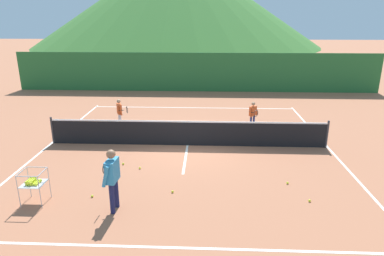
{
  "coord_description": "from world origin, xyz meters",
  "views": [
    {
      "loc": [
        0.71,
        -12.23,
        4.73
      ],
      "look_at": [
        0.19,
        -0.33,
        0.81
      ],
      "focal_mm": 32.2,
      "sensor_mm": 36.0,
      "label": 1
    }
  ],
  "objects": [
    {
      "name": "tennis_ball_1",
      "position": [
        -1.42,
        -2.18,
        0.03
      ],
      "size": [
        0.07,
        0.07,
        0.07
      ],
      "primitive_type": "sphere",
      "color": "yellow",
      "rests_on": "ground"
    },
    {
      "name": "tennis_net",
      "position": [
        0.0,
        0.0,
        0.5
      ],
      "size": [
        10.45,
        0.08,
        1.05
      ],
      "color": "#333338",
      "rests_on": "ground"
    },
    {
      "name": "student_1",
      "position": [
        2.71,
        2.16,
        0.72
      ],
      "size": [
        0.44,
        0.66,
        1.19
      ],
      "color": "navy",
      "rests_on": "ground"
    },
    {
      "name": "ball_cart",
      "position": [
        -3.78,
        -4.36,
        0.59
      ],
      "size": [
        0.58,
        0.58,
        0.9
      ],
      "color": "#B7B7BC",
      "rests_on": "ground"
    },
    {
      "name": "tennis_ball_2",
      "position": [
        3.48,
        -4.02,
        0.03
      ],
      "size": [
        0.07,
        0.07,
        0.07
      ],
      "primitive_type": "sphere",
      "color": "yellow",
      "rests_on": "ground"
    },
    {
      "name": "ground_plane",
      "position": [
        0.0,
        0.0,
        0.0
      ],
      "size": [
        120.0,
        120.0,
        0.0
      ],
      "primitive_type": "plane",
      "color": "#A86647"
    },
    {
      "name": "tennis_ball_5",
      "position": [
        -0.21,
        -3.69,
        0.03
      ],
      "size": [
        0.07,
        0.07,
        0.07
      ],
      "primitive_type": "sphere",
      "color": "yellow",
      "rests_on": "ground"
    },
    {
      "name": "instructor",
      "position": [
        -1.59,
        -4.63,
        0.99
      ],
      "size": [
        0.43,
        0.77,
        1.64
      ],
      "color": "#191E4C",
      "rests_on": "ground"
    },
    {
      "name": "line_baseline_near",
      "position": [
        0.0,
        -6.08,
        0.0
      ],
      "size": [
        10.56,
        0.08,
        0.01
      ],
      "primitive_type": "cube",
      "color": "white",
      "rests_on": "ground"
    },
    {
      "name": "tennis_ball_0",
      "position": [
        -2.03,
        -1.88,
        0.03
      ],
      "size": [
        0.07,
        0.07,
        0.07
      ],
      "primitive_type": "sphere",
      "color": "yellow",
      "rests_on": "ground"
    },
    {
      "name": "line_sideline_west",
      "position": [
        -5.28,
        0.0,
        0.0
      ],
      "size": [
        0.08,
        11.67,
        0.01
      ],
      "primitive_type": "cube",
      "color": "white",
      "rests_on": "ground"
    },
    {
      "name": "student_0",
      "position": [
        -3.08,
        2.1,
        0.76
      ],
      "size": [
        0.58,
        0.52,
        1.26
      ],
      "color": "silver",
      "rests_on": "ground"
    },
    {
      "name": "line_sideline_east",
      "position": [
        5.28,
        0.0,
        0.0
      ],
      "size": [
        0.08,
        11.67,
        0.01
      ],
      "primitive_type": "cube",
      "color": "white",
      "rests_on": "ground"
    },
    {
      "name": "tennis_ball_4",
      "position": [
        3.12,
        -3.02,
        0.03
      ],
      "size": [
        0.07,
        0.07,
        0.07
      ],
      "primitive_type": "sphere",
      "color": "yellow",
      "rests_on": "ground"
    },
    {
      "name": "tennis_ball_3",
      "position": [
        -2.37,
        -4.04,
        0.03
      ],
      "size": [
        0.07,
        0.07,
        0.07
      ],
      "primitive_type": "sphere",
      "color": "yellow",
      "rests_on": "ground"
    },
    {
      "name": "line_baseline_far",
      "position": [
        0.0,
        5.59,
        0.0
      ],
      "size": [
        10.56,
        0.08,
        0.01
      ],
      "primitive_type": "cube",
      "color": "white",
      "rests_on": "ground"
    },
    {
      "name": "windscreen_fence",
      "position": [
        0.0,
        9.81,
        1.24
      ],
      "size": [
        23.23,
        0.08,
        2.48
      ],
      "primitive_type": "cube",
      "color": "#286B33",
      "rests_on": "ground"
    },
    {
      "name": "line_service_center",
      "position": [
        0.0,
        0.0,
        0.0
      ],
      "size": [
        0.08,
        5.04,
        0.01
      ],
      "primitive_type": "cube",
      "color": "white",
      "rests_on": "ground"
    }
  ]
}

